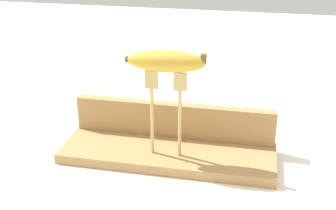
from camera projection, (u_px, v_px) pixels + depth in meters
The scene contains 5 objects.
ground_plane at pixel (168, 158), 0.94m from camera, with size 3.00×3.00×0.00m, color white.
wooden_board at pixel (168, 153), 0.94m from camera, with size 0.44×0.15×0.02m, color #A87F4C.
board_backstop at pixel (174, 120), 0.97m from camera, with size 0.44×0.02×0.08m, color #A87F4C.
fork_stand_center at pixel (166, 106), 0.87m from camera, with size 0.08×0.01×0.18m.
banana_raised_center at pixel (166, 61), 0.84m from camera, with size 0.16×0.05×0.04m.
Camera 1 is at (0.17, -0.80, 0.48)m, focal length 47.87 mm.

